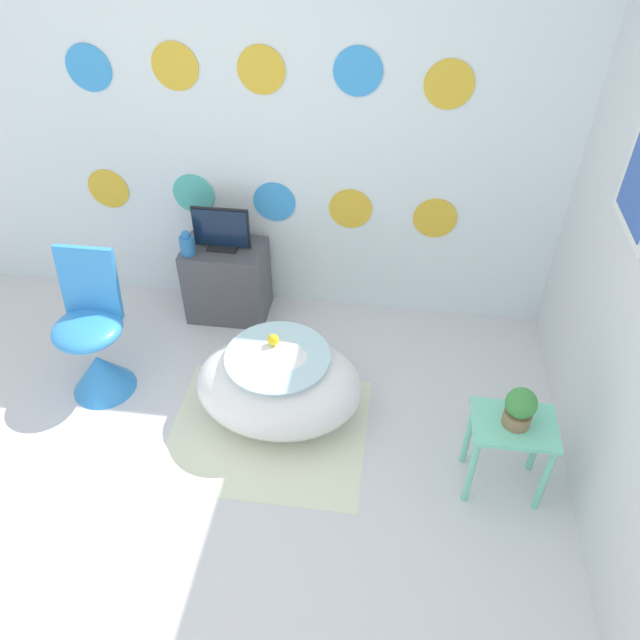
% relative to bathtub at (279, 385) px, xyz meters
% --- Properties ---
extents(ground_plane, '(12.00, 12.00, 0.00)m').
position_rel_bathtub_xyz_m(ground_plane, '(-0.24, -0.97, -0.24)').
color(ground_plane, silver).
extents(wall_back_dotted, '(4.54, 0.05, 2.60)m').
position_rel_bathtub_xyz_m(wall_back_dotted, '(-0.24, 1.07, 1.06)').
color(wall_back_dotted, white).
rests_on(wall_back_dotted, ground_plane).
extents(rug, '(1.06, 0.90, 0.01)m').
position_rel_bathtub_xyz_m(rug, '(-0.05, -0.13, -0.23)').
color(rug, silver).
rests_on(rug, ground_plane).
extents(bathtub, '(0.90, 0.67, 0.47)m').
position_rel_bathtub_xyz_m(bathtub, '(0.00, 0.00, 0.00)').
color(bathtub, white).
rests_on(bathtub, ground_plane).
extents(rubber_duck, '(0.06, 0.07, 0.07)m').
position_rel_bathtub_xyz_m(rubber_duck, '(-0.03, 0.06, 0.27)').
color(rubber_duck, yellow).
rests_on(rubber_duck, bathtub).
extents(chair, '(0.38, 0.38, 0.87)m').
position_rel_bathtub_xyz_m(chair, '(-1.06, 0.08, 0.04)').
color(chair, '#338CE0').
rests_on(chair, ground_plane).
extents(tv_cabinet, '(0.51, 0.33, 0.51)m').
position_rel_bathtub_xyz_m(tv_cabinet, '(-0.50, 0.85, 0.02)').
color(tv_cabinet, '#4C4C51').
rests_on(tv_cabinet, ground_plane).
extents(tv, '(0.35, 0.12, 0.28)m').
position_rel_bathtub_xyz_m(tv, '(-0.50, 0.86, 0.40)').
color(tv, black).
rests_on(tv, tv_cabinet).
extents(vase, '(0.09, 0.09, 0.15)m').
position_rel_bathtub_xyz_m(vase, '(-0.70, 0.76, 0.34)').
color(vase, '#2D72B7').
rests_on(vase, tv_cabinet).
extents(side_table, '(0.39, 0.29, 0.46)m').
position_rel_bathtub_xyz_m(side_table, '(1.17, -0.30, 0.12)').
color(side_table, '#72D8B7').
rests_on(side_table, ground_plane).
extents(potted_plant_left, '(0.14, 0.14, 0.21)m').
position_rel_bathtub_xyz_m(potted_plant_left, '(1.17, -0.30, 0.33)').
color(potted_plant_left, '#8C6B4C').
rests_on(potted_plant_left, side_table).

